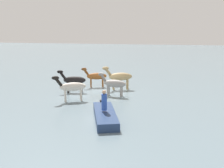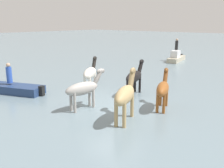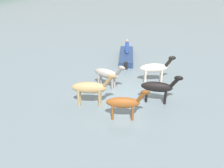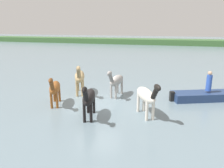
{
  "view_description": "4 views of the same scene",
  "coord_description": "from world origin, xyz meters",
  "px_view_note": "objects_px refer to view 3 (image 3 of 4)",
  "views": [
    {
      "loc": [
        19.46,
        6.39,
        5.03
      ],
      "look_at": [
        -0.82,
        0.91,
        0.65
      ],
      "focal_mm": 40.25,
      "sensor_mm": 36.0,
      "label": 1
    },
    {
      "loc": [
        -7.81,
        9.25,
        4.11
      ],
      "look_at": [
        0.04,
        0.11,
        1.07
      ],
      "focal_mm": 40.08,
      "sensor_mm": 36.0,
      "label": 2
    },
    {
      "loc": [
        -12.52,
        -5.29,
        7.94
      ],
      "look_at": [
        -0.23,
        0.68,
        0.84
      ],
      "focal_mm": 39.13,
      "sensor_mm": 36.0,
      "label": 3
    },
    {
      "loc": [
        4.07,
        -11.33,
        4.35
      ],
      "look_at": [
        0.66,
        0.52,
        1.05
      ],
      "focal_mm": 35.28,
      "sensor_mm": 36.0,
      "label": 4
    }
  ],
  "objects_px": {
    "horse_dark_mare": "(124,103)",
    "boat_launch_far": "(126,57)",
    "horse_pinto_flank": "(91,88)",
    "horse_gray_outer": "(107,74)",
    "horse_mid_herd": "(155,68)",
    "person_helmsman_aft": "(127,47)",
    "horse_dun_straggler": "(158,87)"
  },
  "relations": [
    {
      "from": "person_helmsman_aft",
      "to": "horse_mid_herd",
      "type": "bearing_deg",
      "value": -132.89
    },
    {
      "from": "horse_pinto_flank",
      "to": "horse_mid_herd",
      "type": "bearing_deg",
      "value": 39.63
    },
    {
      "from": "horse_gray_outer",
      "to": "horse_pinto_flank",
      "type": "xyz_separation_m",
      "value": [
        -2.41,
        -0.12,
        0.13
      ]
    },
    {
      "from": "horse_mid_herd",
      "to": "boat_launch_far",
      "type": "height_order",
      "value": "horse_mid_herd"
    },
    {
      "from": "horse_dark_mare",
      "to": "horse_pinto_flank",
      "type": "distance_m",
      "value": 2.39
    },
    {
      "from": "horse_gray_outer",
      "to": "boat_launch_far",
      "type": "bearing_deg",
      "value": 105.04
    },
    {
      "from": "horse_dun_straggler",
      "to": "horse_dark_mare",
      "type": "xyz_separation_m",
      "value": [
        -2.48,
        1.14,
        -0.03
      ]
    },
    {
      "from": "horse_mid_herd",
      "to": "horse_pinto_flank",
      "type": "bearing_deg",
      "value": -148.06
    },
    {
      "from": "horse_mid_herd",
      "to": "horse_dark_mare",
      "type": "bearing_deg",
      "value": -121.36
    },
    {
      "from": "horse_mid_herd",
      "to": "boat_launch_far",
      "type": "xyz_separation_m",
      "value": [
        3.17,
        3.5,
        -0.9
      ]
    },
    {
      "from": "horse_dark_mare",
      "to": "horse_gray_outer",
      "type": "xyz_separation_m",
      "value": [
        2.85,
        2.47,
        0.01
      ]
    },
    {
      "from": "horse_gray_outer",
      "to": "person_helmsman_aft",
      "type": "bearing_deg",
      "value": 104.74
    },
    {
      "from": "horse_pinto_flank",
      "to": "horse_gray_outer",
      "type": "bearing_deg",
      "value": 70.93
    },
    {
      "from": "horse_gray_outer",
      "to": "horse_pinto_flank",
      "type": "height_order",
      "value": "horse_pinto_flank"
    },
    {
      "from": "horse_dun_straggler",
      "to": "horse_mid_herd",
      "type": "height_order",
      "value": "horse_mid_herd"
    },
    {
      "from": "horse_dun_straggler",
      "to": "boat_launch_far",
      "type": "bearing_deg",
      "value": 114.03
    },
    {
      "from": "horse_dark_mare",
      "to": "person_helmsman_aft",
      "type": "relative_size",
      "value": 1.93
    },
    {
      "from": "horse_pinto_flank",
      "to": "person_helmsman_aft",
      "type": "bearing_deg",
      "value": 75.14
    },
    {
      "from": "horse_dark_mare",
      "to": "boat_launch_far",
      "type": "bearing_deg",
      "value": 89.6
    },
    {
      "from": "horse_mid_herd",
      "to": "horse_dun_straggler",
      "type": "bearing_deg",
      "value": -98.73
    },
    {
      "from": "boat_launch_far",
      "to": "horse_dun_straggler",
      "type": "bearing_deg",
      "value": -164.04
    },
    {
      "from": "horse_mid_herd",
      "to": "person_helmsman_aft",
      "type": "bearing_deg",
      "value": 107.45
    },
    {
      "from": "horse_dark_mare",
      "to": "horse_mid_herd",
      "type": "relative_size",
      "value": 0.98
    },
    {
      "from": "horse_dun_straggler",
      "to": "horse_gray_outer",
      "type": "xyz_separation_m",
      "value": [
        0.38,
        3.61,
        -0.03
      ]
    },
    {
      "from": "horse_gray_outer",
      "to": "person_helmsman_aft",
      "type": "height_order",
      "value": "horse_gray_outer"
    },
    {
      "from": "boat_launch_far",
      "to": "person_helmsman_aft",
      "type": "height_order",
      "value": "person_helmsman_aft"
    },
    {
      "from": "horse_dark_mare",
      "to": "horse_pinto_flank",
      "type": "xyz_separation_m",
      "value": [
        0.45,
        2.35,
        0.14
      ]
    },
    {
      "from": "horse_pinto_flank",
      "to": "person_helmsman_aft",
      "type": "height_order",
      "value": "horse_pinto_flank"
    },
    {
      "from": "horse_gray_outer",
      "to": "boat_launch_far",
      "type": "xyz_separation_m",
      "value": [
        5.38,
        0.88,
        -0.85
      ]
    },
    {
      "from": "horse_dark_mare",
      "to": "boat_launch_far",
      "type": "xyz_separation_m",
      "value": [
        8.23,
        3.35,
        -0.84
      ]
    },
    {
      "from": "horse_dark_mare",
      "to": "boat_launch_far",
      "type": "height_order",
      "value": "horse_dark_mare"
    },
    {
      "from": "horse_dark_mare",
      "to": "horse_gray_outer",
      "type": "height_order",
      "value": "horse_gray_outer"
    }
  ]
}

